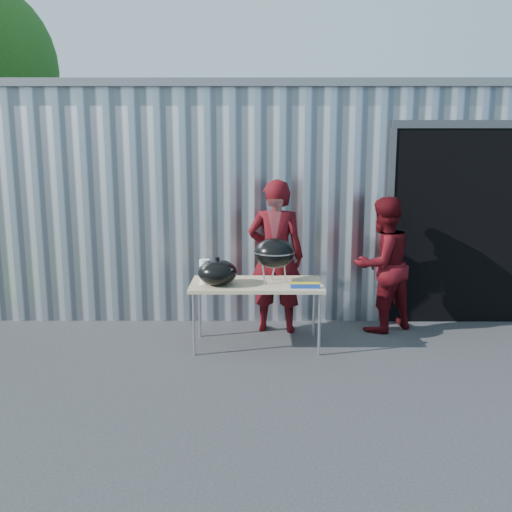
{
  "coord_description": "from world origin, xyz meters",
  "views": [
    {
      "loc": [
        0.37,
        -5.57,
        2.27
      ],
      "look_at": [
        0.35,
        0.8,
        1.05
      ],
      "focal_mm": 40.0,
      "sensor_mm": 36.0,
      "label": 1
    }
  ],
  "objects_px": {
    "kettle_grill": "(274,247)",
    "person_bystander": "(382,265)",
    "folding_table": "(257,286)",
    "person_cook": "(276,256)"
  },
  "relations": [
    {
      "from": "person_cook",
      "to": "person_bystander",
      "type": "height_order",
      "value": "person_cook"
    },
    {
      "from": "folding_table",
      "to": "person_cook",
      "type": "distance_m",
      "value": 0.65
    },
    {
      "from": "kettle_grill",
      "to": "person_bystander",
      "type": "relative_size",
      "value": 0.56
    },
    {
      "from": "folding_table",
      "to": "person_cook",
      "type": "bearing_deg",
      "value": 67.25
    },
    {
      "from": "folding_table",
      "to": "person_bystander",
      "type": "xyz_separation_m",
      "value": [
        1.56,
        0.6,
        0.13
      ]
    },
    {
      "from": "folding_table",
      "to": "person_cook",
      "type": "height_order",
      "value": "person_cook"
    },
    {
      "from": "person_cook",
      "to": "person_bystander",
      "type": "xyz_separation_m",
      "value": [
        1.33,
        0.04,
        -0.11
      ]
    },
    {
      "from": "folding_table",
      "to": "kettle_grill",
      "type": "bearing_deg",
      "value": 3.84
    },
    {
      "from": "folding_table",
      "to": "person_bystander",
      "type": "bearing_deg",
      "value": 21.0
    },
    {
      "from": "kettle_grill",
      "to": "folding_table",
      "type": "bearing_deg",
      "value": -176.16
    }
  ]
}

